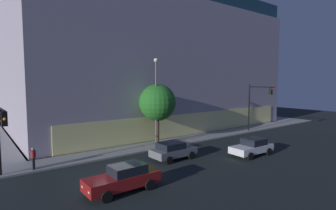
{
  "coord_description": "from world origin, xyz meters",
  "views": [
    {
      "loc": [
        -7.89,
        -16.53,
        6.87
      ],
      "look_at": [
        6.78,
        2.99,
        4.75
      ],
      "focal_mm": 28.39,
      "sensor_mm": 36.0,
      "label": 1
    }
  ],
  "objects_px": {
    "modern_building": "(133,66)",
    "street_lamp_sidewalk": "(156,92)",
    "traffic_light_far_corner": "(256,100)",
    "sidewalk_tree": "(157,103)",
    "car_white": "(252,147)",
    "car_red": "(124,178)",
    "pedestrian_waiting": "(33,156)",
    "traffic_light_near_corner": "(1,125)",
    "car_grey": "(173,150)"
  },
  "relations": [
    {
      "from": "modern_building",
      "to": "traffic_light_near_corner",
      "type": "distance_m",
      "value": 30.01
    },
    {
      "from": "street_lamp_sidewalk",
      "to": "car_white",
      "type": "height_order",
      "value": "street_lamp_sidewalk"
    },
    {
      "from": "traffic_light_near_corner",
      "to": "car_red",
      "type": "relative_size",
      "value": 1.17
    },
    {
      "from": "pedestrian_waiting",
      "to": "car_red",
      "type": "bearing_deg",
      "value": -63.13
    },
    {
      "from": "sidewalk_tree",
      "to": "pedestrian_waiting",
      "type": "distance_m",
      "value": 12.98
    },
    {
      "from": "pedestrian_waiting",
      "to": "car_white",
      "type": "relative_size",
      "value": 0.39
    },
    {
      "from": "traffic_light_near_corner",
      "to": "traffic_light_far_corner",
      "type": "bearing_deg",
      "value": 1.06
    },
    {
      "from": "modern_building",
      "to": "traffic_light_far_corner",
      "type": "height_order",
      "value": "modern_building"
    },
    {
      "from": "modern_building",
      "to": "pedestrian_waiting",
      "type": "relative_size",
      "value": 22.58
    },
    {
      "from": "traffic_light_far_corner",
      "to": "car_white",
      "type": "distance_m",
      "value": 12.25
    },
    {
      "from": "street_lamp_sidewalk",
      "to": "car_red",
      "type": "bearing_deg",
      "value": -134.77
    },
    {
      "from": "street_lamp_sidewalk",
      "to": "car_red",
      "type": "height_order",
      "value": "street_lamp_sidewalk"
    },
    {
      "from": "pedestrian_waiting",
      "to": "car_white",
      "type": "xyz_separation_m",
      "value": [
        17.31,
        -7.34,
        -0.38
      ]
    },
    {
      "from": "street_lamp_sidewalk",
      "to": "car_white",
      "type": "relative_size",
      "value": 2.07
    },
    {
      "from": "traffic_light_far_corner",
      "to": "car_grey",
      "type": "xyz_separation_m",
      "value": [
        -16.53,
        -2.94,
        -3.65
      ]
    },
    {
      "from": "modern_building",
      "to": "sidewalk_tree",
      "type": "relative_size",
      "value": 5.97
    },
    {
      "from": "sidewalk_tree",
      "to": "car_grey",
      "type": "bearing_deg",
      "value": -110.32
    },
    {
      "from": "traffic_light_far_corner",
      "to": "pedestrian_waiting",
      "type": "xyz_separation_m",
      "value": [
        -27.08,
        0.94,
        -3.28
      ]
    },
    {
      "from": "car_white",
      "to": "pedestrian_waiting",
      "type": "bearing_deg",
      "value": 157.01
    },
    {
      "from": "car_grey",
      "to": "car_white",
      "type": "height_order",
      "value": "car_white"
    },
    {
      "from": "modern_building",
      "to": "traffic_light_near_corner",
      "type": "height_order",
      "value": "modern_building"
    },
    {
      "from": "modern_building",
      "to": "pedestrian_waiting",
      "type": "bearing_deg",
      "value": -136.08
    },
    {
      "from": "pedestrian_waiting",
      "to": "sidewalk_tree",
      "type": "bearing_deg",
      "value": 5.56
    },
    {
      "from": "pedestrian_waiting",
      "to": "car_red",
      "type": "distance_m",
      "value": 8.42
    },
    {
      "from": "traffic_light_near_corner",
      "to": "street_lamp_sidewalk",
      "type": "xyz_separation_m",
      "value": [
        13.97,
        2.08,
        1.8
      ]
    },
    {
      "from": "street_lamp_sidewalk",
      "to": "car_red",
      "type": "xyz_separation_m",
      "value": [
        -8.04,
        -8.11,
        -4.95
      ]
    },
    {
      "from": "traffic_light_far_corner",
      "to": "sidewalk_tree",
      "type": "bearing_deg",
      "value": 171.66
    },
    {
      "from": "sidewalk_tree",
      "to": "car_white",
      "type": "xyz_separation_m",
      "value": [
        4.87,
        -8.55,
        -3.86
      ]
    },
    {
      "from": "traffic_light_near_corner",
      "to": "traffic_light_far_corner",
      "type": "height_order",
      "value": "traffic_light_far_corner"
    },
    {
      "from": "traffic_light_far_corner",
      "to": "modern_building",
      "type": "bearing_deg",
      "value": 111.46
    },
    {
      "from": "car_red",
      "to": "car_white",
      "type": "xyz_separation_m",
      "value": [
        13.5,
        0.17,
        -0.04
      ]
    },
    {
      "from": "sidewalk_tree",
      "to": "car_white",
      "type": "distance_m",
      "value": 10.57
    },
    {
      "from": "pedestrian_waiting",
      "to": "car_white",
      "type": "bearing_deg",
      "value": -22.99
    },
    {
      "from": "car_red",
      "to": "car_grey",
      "type": "xyz_separation_m",
      "value": [
        6.75,
        3.63,
        -0.04
      ]
    },
    {
      "from": "modern_building",
      "to": "traffic_light_far_corner",
      "type": "relative_size",
      "value": 6.06
    },
    {
      "from": "modern_building",
      "to": "street_lamp_sidewalk",
      "type": "height_order",
      "value": "modern_building"
    },
    {
      "from": "traffic_light_near_corner",
      "to": "car_white",
      "type": "relative_size",
      "value": 1.26
    },
    {
      "from": "traffic_light_far_corner",
      "to": "car_grey",
      "type": "height_order",
      "value": "traffic_light_far_corner"
    },
    {
      "from": "pedestrian_waiting",
      "to": "modern_building",
      "type": "bearing_deg",
      "value": 43.92
    },
    {
      "from": "car_red",
      "to": "pedestrian_waiting",
      "type": "bearing_deg",
      "value": 116.87
    },
    {
      "from": "traffic_light_near_corner",
      "to": "sidewalk_tree",
      "type": "bearing_deg",
      "value": 10.45
    },
    {
      "from": "car_red",
      "to": "traffic_light_near_corner",
      "type": "bearing_deg",
      "value": 134.49
    },
    {
      "from": "car_red",
      "to": "car_grey",
      "type": "height_order",
      "value": "car_red"
    },
    {
      "from": "car_red",
      "to": "traffic_light_far_corner",
      "type": "bearing_deg",
      "value": 15.76
    },
    {
      "from": "pedestrian_waiting",
      "to": "traffic_light_near_corner",
      "type": "bearing_deg",
      "value": -145.2
    },
    {
      "from": "pedestrian_waiting",
      "to": "car_red",
      "type": "relative_size",
      "value": 0.36
    },
    {
      "from": "street_lamp_sidewalk",
      "to": "car_grey",
      "type": "xyz_separation_m",
      "value": [
        -1.29,
        -4.48,
        -4.99
      ]
    },
    {
      "from": "traffic_light_far_corner",
      "to": "car_red",
      "type": "distance_m",
      "value": 24.46
    },
    {
      "from": "car_white",
      "to": "sidewalk_tree",
      "type": "bearing_deg",
      "value": 119.64
    },
    {
      "from": "modern_building",
      "to": "car_red",
      "type": "relative_size",
      "value": 8.15
    }
  ]
}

